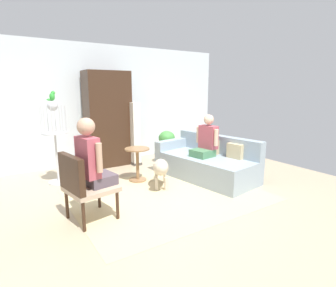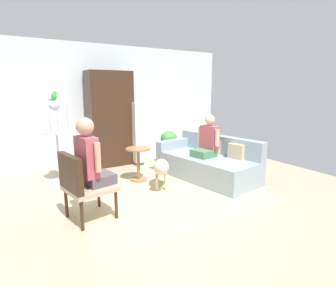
# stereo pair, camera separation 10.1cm
# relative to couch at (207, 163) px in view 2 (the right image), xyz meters

# --- Properties ---
(ground_plane) EXTENTS (6.83, 6.83, 0.00)m
(ground_plane) POSITION_rel_couch_xyz_m (-1.17, -0.43, -0.29)
(ground_plane) COLOR tan
(back_wall) EXTENTS (6.29, 0.12, 2.75)m
(back_wall) POSITION_rel_couch_xyz_m (-1.17, 2.33, 1.08)
(back_wall) COLOR silver
(back_wall) RESTS_ON ground
(area_rug) EXTENTS (3.03, 2.42, 0.01)m
(area_rug) POSITION_rel_couch_xyz_m (-1.16, -0.38, -0.29)
(area_rug) COLOR #C6B284
(area_rug) RESTS_ON ground
(couch) EXTENTS (1.25, 2.13, 0.82)m
(couch) POSITION_rel_couch_xyz_m (0.00, 0.00, 0.00)
(couch) COLOR #8EA0AD
(couch) RESTS_ON ground
(armchair) EXTENTS (0.69, 0.69, 0.93)m
(armchair) POSITION_rel_couch_xyz_m (-2.59, -0.55, 0.25)
(armchair) COLOR #382316
(armchair) RESTS_ON ground
(person_on_couch) EXTENTS (0.50, 0.52, 0.81)m
(person_on_couch) POSITION_rel_couch_xyz_m (-0.03, -0.03, 0.47)
(person_on_couch) COLOR #467B52
(person_on_armchair) EXTENTS (0.49, 0.52, 0.93)m
(person_on_armchair) POSITION_rel_couch_xyz_m (-2.45, -0.53, 0.56)
(person_on_armchair) COLOR #544851
(round_end_table) EXTENTS (0.47, 0.47, 0.64)m
(round_end_table) POSITION_rel_couch_xyz_m (-1.25, 0.54, 0.09)
(round_end_table) COLOR olive
(round_end_table) RESTS_ON ground
(dog) EXTENTS (0.51, 0.77, 0.59)m
(dog) POSITION_rel_couch_xyz_m (-1.08, -0.05, 0.08)
(dog) COLOR beige
(dog) RESTS_ON ground
(bird_cage_stand) EXTENTS (0.46, 0.46, 1.54)m
(bird_cage_stand) POSITION_rel_couch_xyz_m (-2.57, 1.23, 0.59)
(bird_cage_stand) COLOR silver
(bird_cage_stand) RESTS_ON ground
(parrot) EXTENTS (0.17, 0.10, 0.17)m
(parrot) POSITION_rel_couch_xyz_m (-2.56, 1.23, 1.32)
(parrot) COLOR green
(parrot) RESTS_ON bird_cage_stand
(potted_plant) EXTENTS (0.39, 0.39, 0.78)m
(potted_plant) POSITION_rel_couch_xyz_m (-0.10, 1.30, 0.15)
(potted_plant) COLOR #4C5156
(potted_plant) RESTS_ON ground
(column_lamp) EXTENTS (0.20, 0.20, 1.44)m
(column_lamp) POSITION_rel_couch_xyz_m (-0.79, 1.55, 0.42)
(column_lamp) COLOR #4C4742
(column_lamp) RESTS_ON ground
(armoire_cabinet) EXTENTS (0.97, 0.56, 2.13)m
(armoire_cabinet) POSITION_rel_couch_xyz_m (-1.30, 1.92, 0.77)
(armoire_cabinet) COLOR #382316
(armoire_cabinet) RESTS_ON ground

